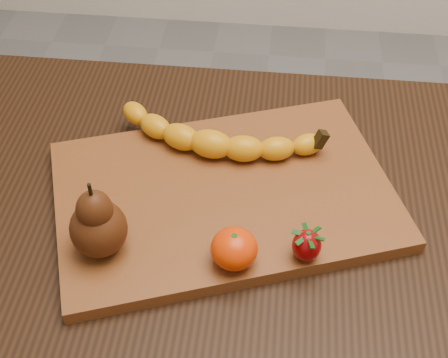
# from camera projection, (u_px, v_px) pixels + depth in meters

# --- Properties ---
(table) EXTENTS (1.00, 0.70, 0.76)m
(table) POSITION_uv_depth(u_px,v_px,m) (231.00, 269.00, 0.90)
(table) COLOR black
(table) RESTS_ON ground
(cutting_board) EXTENTS (0.52, 0.43, 0.02)m
(cutting_board) POSITION_uv_depth(u_px,v_px,m) (224.00, 194.00, 0.85)
(cutting_board) COLOR brown
(cutting_board) RESTS_ON table
(banana) EXTENTS (0.27, 0.11, 0.04)m
(banana) POSITION_uv_depth(u_px,v_px,m) (211.00, 144.00, 0.88)
(banana) COLOR orange
(banana) RESTS_ON cutting_board
(pear) EXTENTS (0.09, 0.09, 0.11)m
(pear) POSITION_uv_depth(u_px,v_px,m) (96.00, 218.00, 0.74)
(pear) COLOR #471F0B
(pear) RESTS_ON cutting_board
(mandarin) EXTENTS (0.07, 0.07, 0.05)m
(mandarin) POSITION_uv_depth(u_px,v_px,m) (234.00, 249.00, 0.74)
(mandarin) COLOR #EC3702
(mandarin) RESTS_ON cutting_board
(strawberry) EXTENTS (0.04, 0.04, 0.04)m
(strawberry) POSITION_uv_depth(u_px,v_px,m) (307.00, 244.00, 0.75)
(strawberry) COLOR #8F0307
(strawberry) RESTS_ON cutting_board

